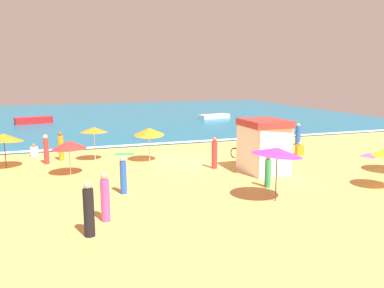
{
  "coord_description": "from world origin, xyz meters",
  "views": [
    {
      "loc": [
        -7.28,
        -21.63,
        5.26
      ],
      "look_at": [
        0.79,
        1.64,
        0.8
      ],
      "focal_mm": 35.88,
      "sensor_mm": 36.0,
      "label": 1
    }
  ],
  "objects_px": {
    "beachgoer_9": "(273,141)",
    "beachgoer_11": "(61,147)",
    "beach_umbrella_1": "(277,151)",
    "beachgoer_2": "(105,198)",
    "beach_umbrella_2": "(283,127)",
    "beach_umbrella_6": "(4,137)",
    "small_boat_0": "(214,116)",
    "beach_umbrella_0": "(69,145)",
    "beachgoer_4": "(214,154)",
    "beachgoer_6": "(245,140)",
    "beachgoer_5": "(299,150)",
    "small_boat_1": "(34,120)",
    "beachgoer_1": "(268,172)",
    "beach_umbrella_3": "(149,131)",
    "parked_bicycle": "(242,153)",
    "beachgoer_3": "(123,175)",
    "lifeguard_cabana": "(264,146)",
    "beach_umbrella_7": "(94,130)",
    "beachgoer_0": "(89,211)",
    "beachgoer_8": "(34,151)",
    "beachgoer_10": "(298,135)",
    "beachgoer_12": "(46,149)"
  },
  "relations": [
    {
      "from": "beach_umbrella_3",
      "to": "beachgoer_6",
      "type": "bearing_deg",
      "value": 8.87
    },
    {
      "from": "beachgoer_1",
      "to": "beach_umbrella_6",
      "type": "bearing_deg",
      "value": 146.17
    },
    {
      "from": "beachgoer_1",
      "to": "beach_umbrella_3",
      "type": "bearing_deg",
      "value": 119.31
    },
    {
      "from": "beachgoer_2",
      "to": "small_boat_0",
      "type": "bearing_deg",
      "value": 60.76
    },
    {
      "from": "parked_bicycle",
      "to": "beachgoer_4",
      "type": "xyz_separation_m",
      "value": [
        -2.57,
        -1.6,
        0.48
      ]
    },
    {
      "from": "beach_umbrella_1",
      "to": "beachgoer_2",
      "type": "relative_size",
      "value": 1.33
    },
    {
      "from": "beach_umbrella_2",
      "to": "beach_umbrella_6",
      "type": "bearing_deg",
      "value": 169.57
    },
    {
      "from": "lifeguard_cabana",
      "to": "small_boat_0",
      "type": "height_order",
      "value": "lifeguard_cabana"
    },
    {
      "from": "small_boat_0",
      "to": "beachgoer_1",
      "type": "bearing_deg",
      "value": -107.28
    },
    {
      "from": "beach_umbrella_3",
      "to": "parked_bicycle",
      "type": "relative_size",
      "value": 1.39
    },
    {
      "from": "beach_umbrella_0",
      "to": "beachgoer_6",
      "type": "relative_size",
      "value": 1.39
    },
    {
      "from": "beach_umbrella_1",
      "to": "beachgoer_2",
      "type": "bearing_deg",
      "value": 179.6
    },
    {
      "from": "parked_bicycle",
      "to": "beach_umbrella_7",
      "type": "bearing_deg",
      "value": 163.22
    },
    {
      "from": "beachgoer_2",
      "to": "lifeguard_cabana",
      "type": "bearing_deg",
      "value": 26.3
    },
    {
      "from": "lifeguard_cabana",
      "to": "beachgoer_9",
      "type": "xyz_separation_m",
      "value": [
        3.5,
        4.85,
        -0.75
      ]
    },
    {
      "from": "beach_umbrella_0",
      "to": "beach_umbrella_7",
      "type": "xyz_separation_m",
      "value": [
        1.56,
        3.05,
        0.3
      ]
    },
    {
      "from": "parked_bicycle",
      "to": "beachgoer_0",
      "type": "xyz_separation_m",
      "value": [
        -10.01,
        -8.87,
        0.5
      ]
    },
    {
      "from": "beach_umbrella_7",
      "to": "beachgoer_0",
      "type": "height_order",
      "value": "beach_umbrella_7"
    },
    {
      "from": "beach_umbrella_1",
      "to": "beach_umbrella_3",
      "type": "xyz_separation_m",
      "value": [
        -3.35,
        9.07,
        -0.27
      ]
    },
    {
      "from": "lifeguard_cabana",
      "to": "beachgoer_0",
      "type": "xyz_separation_m",
      "value": [
        -9.65,
        -5.62,
        -0.59
      ]
    },
    {
      "from": "beach_umbrella_1",
      "to": "beach_umbrella_6",
      "type": "xyz_separation_m",
      "value": [
        -11.47,
        10.02,
        -0.34
      ]
    },
    {
      "from": "beach_umbrella_7",
      "to": "beachgoer_11",
      "type": "distance_m",
      "value": 2.37
    },
    {
      "from": "beach_umbrella_7",
      "to": "parked_bicycle",
      "type": "xyz_separation_m",
      "value": [
        8.8,
        -2.65,
        -1.55
      ]
    },
    {
      "from": "beach_umbrella_7",
      "to": "beachgoer_6",
      "type": "xyz_separation_m",
      "value": [
        10.2,
        -0.21,
        -1.16
      ]
    },
    {
      "from": "beach_umbrella_6",
      "to": "beachgoer_6",
      "type": "xyz_separation_m",
      "value": [
        15.18,
        0.15,
        -1.01
      ]
    },
    {
      "from": "beachgoer_8",
      "to": "beachgoer_0",
      "type": "bearing_deg",
      "value": -80.29
    },
    {
      "from": "beachgoer_9",
      "to": "small_boat_0",
      "type": "height_order",
      "value": "beachgoer_9"
    },
    {
      "from": "beachgoer_4",
      "to": "beachgoer_2",
      "type": "bearing_deg",
      "value": -138.13
    },
    {
      "from": "beach_umbrella_3",
      "to": "beachgoer_8",
      "type": "bearing_deg",
      "value": 149.71
    },
    {
      "from": "beachgoer_6",
      "to": "beachgoer_5",
      "type": "bearing_deg",
      "value": -42.62
    },
    {
      "from": "parked_bicycle",
      "to": "beachgoer_12",
      "type": "relative_size",
      "value": 0.9
    },
    {
      "from": "beach_umbrella_3",
      "to": "beachgoer_1",
      "type": "distance_m",
      "value": 8.34
    },
    {
      "from": "beachgoer_5",
      "to": "small_boat_1",
      "type": "distance_m",
      "value": 28.93
    },
    {
      "from": "beach_umbrella_6",
      "to": "beachgoer_11",
      "type": "distance_m",
      "value": 3.34
    },
    {
      "from": "beachgoer_5",
      "to": "beachgoer_12",
      "type": "distance_m",
      "value": 16.01
    },
    {
      "from": "small_boat_0",
      "to": "beach_umbrella_2",
      "type": "bearing_deg",
      "value": -101.36
    },
    {
      "from": "beach_umbrella_2",
      "to": "small_boat_1",
      "type": "xyz_separation_m",
      "value": [
        -15.8,
        23.63,
        -1.62
      ]
    },
    {
      "from": "beach_umbrella_0",
      "to": "beachgoer_4",
      "type": "distance_m",
      "value": 7.92
    },
    {
      "from": "beachgoer_9",
      "to": "beachgoer_11",
      "type": "height_order",
      "value": "beachgoer_11"
    },
    {
      "from": "beach_umbrella_0",
      "to": "beachgoer_10",
      "type": "xyz_separation_m",
      "value": [
        16.56,
        3.52,
        -0.87
      ]
    },
    {
      "from": "lifeguard_cabana",
      "to": "beachgoer_6",
      "type": "bearing_deg",
      "value": 72.73
    },
    {
      "from": "beachgoer_3",
      "to": "beachgoer_1",
      "type": "bearing_deg",
      "value": -10.65
    },
    {
      "from": "parked_bicycle",
      "to": "beachgoer_3",
      "type": "xyz_separation_m",
      "value": [
        -8.21,
        -4.63,
        0.48
      ]
    },
    {
      "from": "lifeguard_cabana",
      "to": "beachgoer_6",
      "type": "relative_size",
      "value": 1.72
    },
    {
      "from": "beachgoer_3",
      "to": "beach_umbrella_0",
      "type": "bearing_deg",
      "value": 116.9
    },
    {
      "from": "beachgoer_12",
      "to": "small_boat_0",
      "type": "bearing_deg",
      "value": 45.05
    },
    {
      "from": "beach_umbrella_2",
      "to": "beachgoer_6",
      "type": "distance_m",
      "value": 3.54
    },
    {
      "from": "parked_bicycle",
      "to": "beachgoer_1",
      "type": "relative_size",
      "value": 1.03
    },
    {
      "from": "beach_umbrella_0",
      "to": "beachgoer_6",
      "type": "bearing_deg",
      "value": 13.58
    },
    {
      "from": "beach_umbrella_3",
      "to": "beachgoer_1",
      "type": "height_order",
      "value": "beach_umbrella_3"
    }
  ]
}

